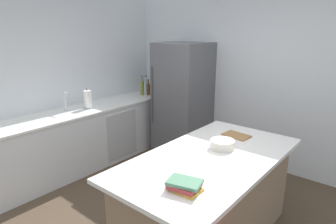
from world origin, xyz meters
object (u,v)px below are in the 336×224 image
object	(u,v)px
paper_towel_roll	(88,100)
cutting_board	(236,135)
soda_bottle	(146,86)
mixing_bowl	(222,144)
sink_faucet	(66,101)
olive_oil_bottle	(142,88)
cookbook_stack	(184,185)
kitchen_island	(209,198)
refrigerator	(183,100)
syrup_bottle	(148,89)
wine_bottle	(155,85)

from	to	relation	value
paper_towel_roll	cutting_board	bearing A→B (deg)	8.94
cutting_board	soda_bottle	bearing A→B (deg)	157.14
soda_bottle	mixing_bowl	bearing A→B (deg)	-30.10
sink_faucet	olive_oil_bottle	world-z (taller)	olive_oil_bottle
soda_bottle	cookbook_stack	xyz separation A→B (m)	(2.61, -2.29, -0.09)
kitchen_island	soda_bottle	size ratio (longest dim) A/B	6.40
refrigerator	syrup_bottle	xyz separation A→B (m)	(-0.77, -0.02, 0.08)
paper_towel_roll	syrup_bottle	world-z (taller)	paper_towel_roll
sink_faucet	soda_bottle	bearing A→B (deg)	90.54
sink_faucet	olive_oil_bottle	xyz separation A→B (m)	(0.05, 1.50, -0.03)
wine_bottle	syrup_bottle	distance (m)	0.20
soda_bottle	olive_oil_bottle	size ratio (longest dim) A/B	0.91
syrup_bottle	cutting_board	size ratio (longest dim) A/B	0.94
paper_towel_roll	kitchen_island	bearing A→B (deg)	-7.06
sink_faucet	mixing_bowl	world-z (taller)	sink_faucet
refrigerator	sink_faucet	world-z (taller)	refrigerator
soda_bottle	cutting_board	world-z (taller)	soda_bottle
paper_towel_roll	wine_bottle	bearing A→B (deg)	88.01
soda_bottle	sink_faucet	bearing A→B (deg)	-89.46
mixing_bowl	cutting_board	distance (m)	0.41
refrigerator	cookbook_stack	bearing A→B (deg)	-52.71
olive_oil_bottle	paper_towel_roll	bearing A→B (deg)	-88.74
refrigerator	cutting_board	bearing A→B (deg)	-32.48
sink_faucet	kitchen_island	bearing A→B (deg)	0.61
olive_oil_bottle	cutting_board	world-z (taller)	olive_oil_bottle
paper_towel_roll	cookbook_stack	bearing A→B (deg)	-20.32
syrup_bottle	mixing_bowl	world-z (taller)	syrup_bottle
mixing_bowl	sink_faucet	bearing A→B (deg)	-173.62
syrup_bottle	cutting_board	world-z (taller)	syrup_bottle
sink_faucet	wine_bottle	size ratio (longest dim) A/B	0.79
cookbook_stack	cutting_board	distance (m)	1.31
soda_bottle	olive_oil_bottle	xyz separation A→B (m)	(0.07, -0.18, 0.01)
sink_faucet	paper_towel_roll	size ratio (longest dim) A/B	0.96
paper_towel_roll	cutting_board	xyz separation A→B (m)	(2.28, 0.36, -0.13)
sink_faucet	cookbook_stack	distance (m)	2.67
kitchen_island	mixing_bowl	xyz separation A→B (m)	(-0.01, 0.24, 0.49)
olive_oil_bottle	mixing_bowl	bearing A→B (deg)	-27.59
wine_bottle	kitchen_island	bearing A→B (deg)	-37.39
olive_oil_bottle	mixing_bowl	distance (m)	2.67
refrigerator	cutting_board	xyz separation A→B (m)	(1.46, -0.93, -0.01)
soda_bottle	syrup_bottle	distance (m)	0.18
syrup_bottle	olive_oil_bottle	distance (m)	0.12
refrigerator	sink_faucet	size ratio (longest dim) A/B	6.23
kitchen_island	sink_faucet	size ratio (longest dim) A/B	6.75
paper_towel_roll	soda_bottle	distance (m)	1.37
kitchen_island	soda_bottle	xyz separation A→B (m)	(-2.44, 1.65, 0.58)
soda_bottle	syrup_bottle	world-z (taller)	soda_bottle
paper_towel_roll	cookbook_stack	distance (m)	2.69
soda_bottle	cutting_board	xyz separation A→B (m)	(2.38, -1.00, -0.12)
wine_bottle	mixing_bowl	world-z (taller)	wine_bottle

